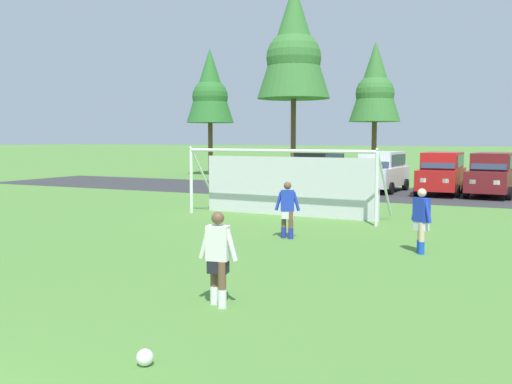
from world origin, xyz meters
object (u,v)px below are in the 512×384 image
player_striker_near (421,221)px  player_defender_far (287,210)px  soccer_ball (145,357)px  parked_car_slot_left (382,171)px  parked_car_slot_far_left (318,170)px  soccer_goal (286,182)px  parked_car_slot_center (493,174)px  parked_car_slot_center_left (442,173)px  player_midfield_center (218,259)px

player_striker_near → player_defender_far: size_ratio=1.00×
soccer_ball → parked_car_slot_left: (-3.31, 25.38, 1.00)m
parked_car_slot_left → player_defender_far: bearing=-85.6°
player_striker_near → parked_car_slot_far_left: (-8.48, 15.76, 0.29)m
soccer_goal → parked_car_slot_left: 11.56m
parked_car_slot_far_left → parked_car_slot_center: same height
player_striker_near → parked_car_slot_center_left: size_ratio=0.36×
player_midfield_center → soccer_goal: bearing=107.6°
player_midfield_center → player_defender_far: 6.95m
player_midfield_center → parked_car_slot_center: size_ratio=0.35×
parked_car_slot_far_left → parked_car_slot_center: size_ratio=0.99×
parked_car_slot_far_left → parked_car_slot_center: (9.01, 0.37, 0.00)m
parked_car_slot_center_left → parked_car_slot_center: 2.44m
soccer_goal → parked_car_slot_center: 12.90m
soccer_goal → parked_car_slot_far_left: soccer_goal is taller
soccer_ball → player_defender_far: (-2.08, 9.48, 0.71)m
parked_car_slot_center → parked_car_slot_far_left: bearing=-177.6°
parked_car_slot_far_left → parked_car_slot_left: 3.45m
parked_car_slot_center_left → player_defender_far: bearing=-97.1°
parked_car_slot_center_left → parked_car_slot_center: same height
soccer_goal → player_midfield_center: bearing=-72.4°
parked_car_slot_center_left → parked_car_slot_far_left: bearing=-176.7°
parked_car_slot_far_left → player_striker_near: bearing=-61.7°
player_defender_far → parked_car_slot_left: 15.95m
parked_car_slot_far_left → soccer_ball: bearing=-74.8°
parked_car_slot_center → soccer_goal: bearing=-119.4°
soccer_goal → parked_car_slot_left: (0.70, 11.54, -0.18)m
player_defender_far → parked_car_slot_far_left: bearing=106.9°
player_defender_far → soccer_ball: bearing=-77.6°
soccer_ball → player_defender_far: bearing=102.4°
soccer_ball → parked_car_slot_center: (2.31, 25.09, 1.00)m
parked_car_slot_center_left → soccer_ball: bearing=-89.7°
soccer_ball → parked_car_slot_left: bearing=97.4°
soccer_ball → parked_car_slot_center: bearing=84.7°
player_defender_far → parked_car_slot_left: parked_car_slot_left is taller
soccer_ball → player_midfield_center: 2.85m
soccer_goal → player_striker_near: 7.60m
player_striker_near → parked_car_slot_left: parked_car_slot_left is taller
player_striker_near → player_midfield_center: (-2.27, -6.24, 0.00)m
soccer_ball → player_striker_near: 9.16m
soccer_goal → player_defender_far: 4.79m
player_midfield_center → parked_car_slot_far_left: (-6.21, 22.00, 0.29)m
player_defender_far → soccer_goal: bearing=113.9°
soccer_goal → player_midfield_center: 11.68m
parked_car_slot_far_left → soccer_goal: bearing=-76.1°
player_midfield_center → parked_car_slot_far_left: bearing=105.8°
player_striker_near → player_midfield_center: size_ratio=1.00×
player_striker_near → soccer_goal: bearing=139.9°
parked_car_slot_far_left → player_defender_far: bearing=-73.1°
parked_car_slot_left → parked_car_slot_center_left: size_ratio=1.02×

